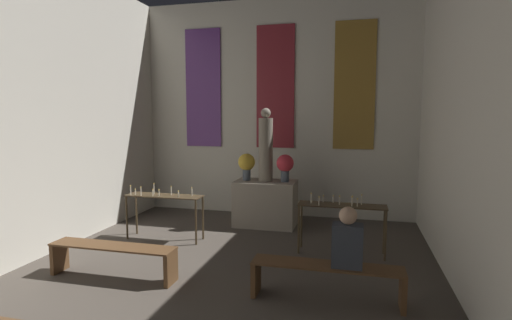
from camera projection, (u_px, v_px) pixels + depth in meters
The scene contains 10 objects.
wall_back at pixel (276, 108), 9.00m from camera, with size 6.36×0.16×4.83m.
altar at pixel (266, 203), 8.22m from camera, with size 1.24×0.75×0.93m.
statue at pixel (266, 147), 8.09m from camera, with size 0.29×0.29×1.48m.
flower_vase_left at pixel (247, 164), 8.23m from camera, with size 0.35×0.35×0.56m.
flower_vase_right at pixel (285, 165), 8.03m from camera, with size 0.35×0.35×0.56m.
candle_rack_left at pixel (164, 201), 7.28m from camera, with size 1.42×0.39×1.02m.
candle_rack_right at pixel (342, 212), 6.50m from camera, with size 1.42×0.39×1.00m.
pew_back_left at pixel (113, 254), 5.57m from camera, with size 1.83×0.36×0.47m.
pew_back_right at pixel (326, 275), 4.85m from camera, with size 1.83×0.36×0.47m.
person_seated at pixel (347, 240), 4.74m from camera, with size 0.36×0.24×0.73m.
Camera 1 is at (1.79, 0.98, 2.27)m, focal length 28.00 mm.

